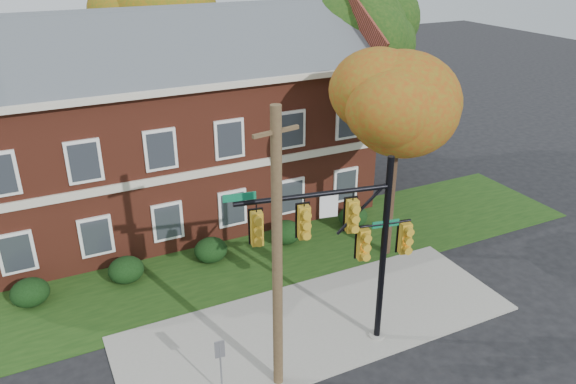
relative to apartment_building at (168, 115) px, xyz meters
name	(u,v)px	position (x,y,z in m)	size (l,w,h in m)	color
ground	(332,340)	(2.00, -11.95, -4.99)	(120.00, 120.00, 0.00)	black
sidewalk	(318,323)	(2.00, -10.95, -4.95)	(14.00, 5.00, 0.08)	gray
grass_strip	(261,257)	(2.00, -5.95, -4.97)	(30.00, 6.00, 0.04)	#193811
apartment_building	(168,115)	(0.00, 0.00, 0.00)	(18.80, 8.80, 9.74)	maroon
hedge_far_left	(30,292)	(-7.00, -5.25, -4.46)	(1.40, 1.26, 1.05)	black
hedge_left	(126,270)	(-3.50, -5.25, -4.46)	(1.40, 1.26, 1.05)	black
hedge_center	(211,250)	(0.00, -5.25, -4.46)	(1.40, 1.26, 1.05)	black
hedge_right	(286,232)	(3.50, -5.25, -4.46)	(1.40, 1.26, 1.05)	black
hedge_far_right	(353,217)	(7.00, -5.25, -4.46)	(1.40, 1.26, 1.05)	black
tree_near_right	(405,103)	(7.22, -8.09, 1.68)	(4.50, 4.25, 8.58)	black
tree_right_rear	(367,26)	(11.31, 0.86, 3.13)	(6.30, 5.95, 10.62)	black
tree_far_rear	(148,8)	(1.34, 7.84, 3.86)	(6.84, 6.46, 11.52)	black
traffic_signal	(349,237)	(2.24, -12.30, -0.88)	(5.86, 1.23, 6.62)	gray
utility_pole	(277,258)	(-0.50, -12.95, -0.54)	(1.36, 0.34, 8.77)	#4A3622
sign_post	(220,359)	(-2.22, -12.71, -3.60)	(0.30, 0.06, 2.05)	slate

